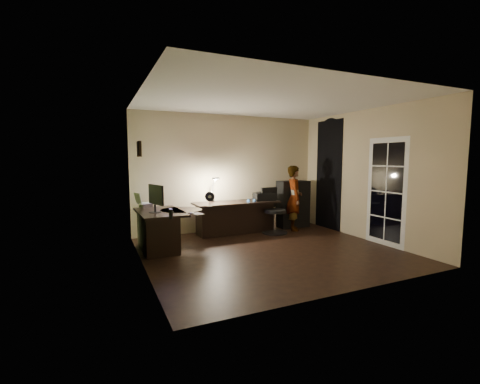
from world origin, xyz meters
name	(u,v)px	position (x,y,z in m)	size (l,w,h in m)	color
floor	(271,251)	(0.00, 0.00, -0.01)	(4.50, 4.00, 0.01)	black
ceiling	(272,101)	(0.00, 0.00, 2.71)	(4.50, 4.00, 0.01)	silver
wall_back	(229,173)	(0.00, 2.00, 1.35)	(4.50, 0.01, 2.70)	#C3B28A
wall_front	(353,187)	(0.00, -2.00, 1.35)	(4.50, 0.01, 2.70)	#C3B28A
wall_left	(142,182)	(-2.25, 0.00, 1.35)	(0.01, 4.00, 2.70)	#C3B28A
wall_right	(366,175)	(2.25, 0.00, 1.35)	(0.01, 4.00, 2.70)	#C3B28A
green_wall_overlay	(143,182)	(-2.24, 0.00, 1.35)	(0.00, 4.00, 2.70)	#4E622F
arched_doorway	(329,175)	(2.24, 1.15, 1.30)	(0.01, 0.90, 2.60)	black
french_door	(386,192)	(2.24, -0.55, 1.05)	(0.02, 0.92, 2.10)	white
framed_picture	(139,149)	(-2.22, 0.45, 1.85)	(0.04, 0.30, 0.25)	black
desk_left	(161,231)	(-1.83, 0.91, 0.37)	(0.78, 1.27, 0.73)	black
desk_right	(236,218)	(-0.01, 1.56, 0.36)	(1.93, 0.68, 0.73)	black
cabinet	(293,204)	(1.55, 1.62, 0.57)	(0.76, 0.38, 1.15)	black
laptop_stand	(146,205)	(-2.00, 1.51, 0.77)	(0.21, 0.18, 0.09)	silver
laptop	(146,198)	(-2.00, 1.51, 0.91)	(0.31, 0.29, 0.21)	silver
monitor	(155,203)	(-1.93, 0.82, 0.91)	(0.11, 0.56, 0.37)	black
mouse	(192,213)	(-1.37, 0.40, 0.74)	(0.07, 0.10, 0.04)	silver
phone	(156,213)	(-1.92, 0.77, 0.73)	(0.06, 0.12, 0.01)	black
pen	(169,211)	(-1.69, 0.83, 0.73)	(0.01, 0.13, 0.01)	black
speaker	(171,214)	(-1.80, 0.10, 0.81)	(0.06, 0.06, 0.16)	black
notepad	(197,214)	(-1.28, 0.36, 0.73)	(0.16, 0.23, 0.01)	silver
desk_fan	(210,199)	(-0.77, 1.18, 0.87)	(0.20, 0.11, 0.31)	black
headphones	(251,200)	(0.30, 1.42, 0.76)	(0.18, 0.08, 0.09)	#2E5C9A
printer	(264,196)	(0.68, 1.51, 0.82)	(0.46, 0.36, 0.21)	black
desk_lamp	(213,189)	(-0.49, 1.80, 1.01)	(0.14, 0.27, 0.60)	black
office_chair	(275,211)	(0.79, 1.21, 0.51)	(0.58, 0.58, 1.03)	black
person	(294,198)	(1.38, 1.31, 0.76)	(0.55, 0.36, 1.53)	#D8A88C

